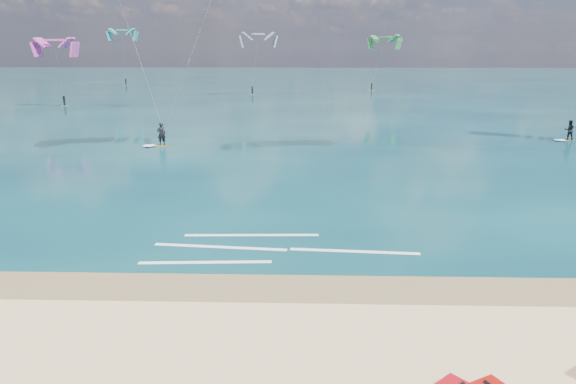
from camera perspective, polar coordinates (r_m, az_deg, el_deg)
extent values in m
plane|color=tan|center=(54.34, -0.48, 7.07)|extent=(320.00, 320.00, 0.00)
cube|color=brown|center=(18.71, -4.70, -10.42)|extent=(320.00, 2.40, 0.01)
cube|color=#0A2E38|center=(117.98, 0.68, 11.81)|extent=(320.00, 200.00, 0.04)
cube|color=gold|center=(45.73, -13.81, 5.05)|extent=(1.42, 1.31, 0.07)
imported|color=black|center=(45.56, -13.89, 6.29)|extent=(0.85, 0.75, 1.96)
cylinder|color=black|center=(45.12, -13.62, 6.58)|extent=(0.48, 0.42, 0.04)
cube|color=#B6951B|center=(53.68, 28.64, 5.11)|extent=(1.46, 0.93, 0.06)
imported|color=black|center=(53.54, 28.77, 6.06)|extent=(0.92, 0.75, 1.78)
cylinder|color=black|center=(53.37, 29.26, 6.31)|extent=(0.54, 0.25, 0.04)
cube|color=white|center=(20.75, -9.19, -7.71)|extent=(5.27, 0.53, 0.01)
cube|color=white|center=(21.71, 7.40, -6.55)|extent=(5.39, 0.63, 0.01)
cube|color=white|center=(23.38, -4.05, -4.79)|extent=(6.08, 0.46, 0.01)
cube|color=white|center=(22.17, -7.55, -6.07)|extent=(5.74, 0.76, 0.01)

